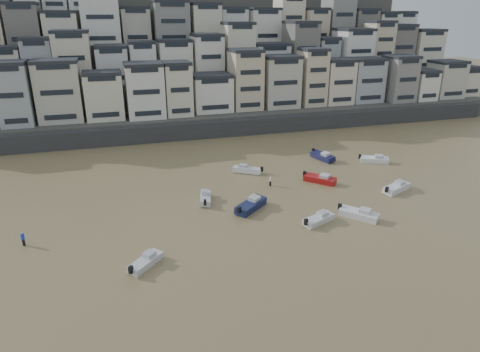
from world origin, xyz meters
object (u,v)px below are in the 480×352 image
object	(u,v)px
boat_b	(359,213)
boat_j	(146,261)
boat_c	(251,204)
boat_i	(323,156)
person_blue	(23,239)
boat_d	(397,187)
boat_e	(320,178)
boat_h	(247,169)
boat_g	(374,159)
person_pink	(270,181)
boat_f	(205,197)
boat_a	(319,218)

from	to	relation	value
boat_b	boat_j	size ratio (longest dim) A/B	1.16
boat_c	boat_i	distance (m)	25.35
boat_j	person_blue	xyz separation A→B (m)	(-13.14, 8.49, 0.21)
boat_d	boat_e	world-z (taller)	boat_d
boat_h	boat_i	bearing A→B (deg)	-136.40
boat_c	person_blue	world-z (taller)	person_blue
boat_g	person_pink	bearing A→B (deg)	-138.53
boat_f	boat_j	size ratio (longest dim) A/B	1.02
boat_c	boat_j	distance (m)	18.21
boat_i	person_pink	distance (m)	16.54
boat_i	person_blue	size ratio (longest dim) A/B	3.27
boat_b	boat_h	xyz separation A→B (m)	(-8.81, 20.54, -0.03)
boat_i	person_pink	world-z (taller)	person_pink
boat_d	boat_j	size ratio (longest dim) A/B	1.17
person_blue	boat_i	bearing A→B (deg)	20.90
boat_d	person_blue	distance (m)	51.32
boat_f	boat_c	bearing A→B (deg)	-116.19
boat_c	boat_g	world-z (taller)	boat_c
boat_d	boat_f	size ratio (longest dim) A/B	1.15
boat_c	boat_j	bearing A→B (deg)	173.75
boat_f	person_pink	distance (m)	11.32
boat_j	boat_c	bearing A→B (deg)	-11.58
boat_e	boat_g	xyz separation A→B (m)	(13.89, 6.04, -0.02)
boat_b	boat_e	xyz separation A→B (m)	(0.88, 12.96, -0.00)
boat_f	boat_h	xyz separation A→B (m)	(9.32, 9.47, 0.06)
boat_b	boat_c	bearing A→B (deg)	-157.70
boat_a	boat_g	size ratio (longest dim) A/B	0.93
boat_a	boat_j	size ratio (longest dim) A/B	1.05
boat_c	boat_b	bearing A→B (deg)	-67.74
boat_j	person_blue	bearing A→B (deg)	101.65
boat_e	person_pink	size ratio (longest dim) A/B	3.19
boat_b	boat_g	distance (m)	24.07
boat_a	person_pink	xyz separation A→B (m)	(-1.47, 13.65, 0.19)
boat_a	person_blue	xyz separation A→B (m)	(-35.27, 4.75, 0.19)
boat_c	boat_j	world-z (taller)	boat_c
boat_a	boat_i	xyz separation A→B (m)	(12.24, 22.90, 0.09)
boat_b	boat_e	size ratio (longest dim) A/B	1.00
boat_f	boat_g	world-z (taller)	boat_g
boat_b	person_blue	distance (m)	41.28
boat_f	boat_b	bearing A→B (deg)	-108.33
boat_c	person_blue	bearing A→B (deg)	143.22
boat_a	boat_d	distance (m)	17.17
boat_a	boat_c	world-z (taller)	boat_c
boat_a	boat_b	xyz separation A→B (m)	(5.70, -0.23, 0.07)
boat_f	person_pink	size ratio (longest dim) A/B	2.82
boat_f	boat_j	distance (m)	17.52
person_blue	boat_h	bearing A→B (deg)	25.80
boat_e	boat_h	xyz separation A→B (m)	(-9.69, 7.58, -0.03)
person_blue	boat_e	bearing A→B (deg)	10.78
boat_i	person_pink	bearing A→B (deg)	-70.33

